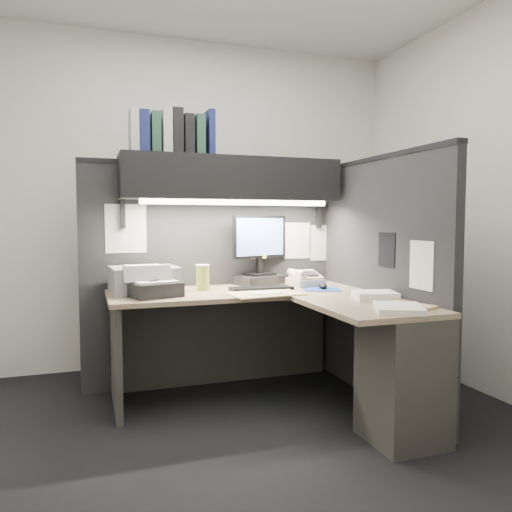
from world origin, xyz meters
The scene contains 23 objects.
floor centered at (0.00, 0.00, 0.00)m, with size 3.50×3.50×0.00m, color black.
wall_back centered at (0.00, 1.50, 1.35)m, with size 3.50×0.04×2.70m, color silver.
wall_front centered at (0.00, -1.50, 1.35)m, with size 3.50×0.04×2.70m, color silver.
wall_right centered at (1.75, 0.00, 1.35)m, with size 0.04×3.00×2.70m, color silver.
partition_back centered at (0.03, 0.93, 0.80)m, with size 1.90×0.06×1.60m, color black.
partition_right centered at (0.98, 0.18, 0.80)m, with size 0.06×1.50×1.60m, color black.
desk centered at (0.43, 0.00, 0.44)m, with size 1.70×1.53×0.73m.
overhead_shelf centered at (0.12, 0.75, 1.50)m, with size 1.55×0.34×0.30m, color black.
task_light_tube centered at (0.12, 0.61, 1.33)m, with size 0.04×0.04×1.32m, color white.
monitor centered at (0.36, 0.82, 0.93)m, with size 0.46×0.31×0.51m.
keyboard centered at (0.27, 0.53, 0.74)m, with size 0.43×0.14×0.02m, color black.
mousepad centered at (0.67, 0.40, 0.73)m, with size 0.24×0.22×0.00m, color #1B3B96.
mouse centered at (0.68, 0.42, 0.75)m, with size 0.06×0.09×0.03m, color black.
telephone centered at (0.65, 0.62, 0.77)m, with size 0.22×0.23×0.09m, color beige.
coffee_cup centered at (-0.12, 0.63, 0.81)m, with size 0.09×0.09×0.17m, color #BCC950.
printer centered at (-0.51, 0.67, 0.81)m, with size 0.42×0.36×0.17m, color gray.
notebook_stack centered at (-0.47, 0.46, 0.77)m, with size 0.29×0.25×0.09m, color black.
open_folder centered at (0.22, 0.32, 0.73)m, with size 0.47×0.30×0.01m, color tan.
paper_stack_a centered at (0.78, -0.09, 0.75)m, with size 0.24×0.21×0.05m, color white.
paper_stack_b centered at (0.68, -0.47, 0.74)m, with size 0.23×0.29×0.03m, color white.
manila_stack centered at (0.78, -0.39, 0.74)m, with size 0.21×0.27×0.02m, color tan.
binder_row centered at (-0.30, 0.75, 1.79)m, with size 0.56×0.24×0.31m.
pinned_papers centered at (0.42, 0.56, 1.05)m, with size 1.76×1.31×0.51m.
Camera 1 is at (-0.87, -2.68, 1.20)m, focal length 35.00 mm.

